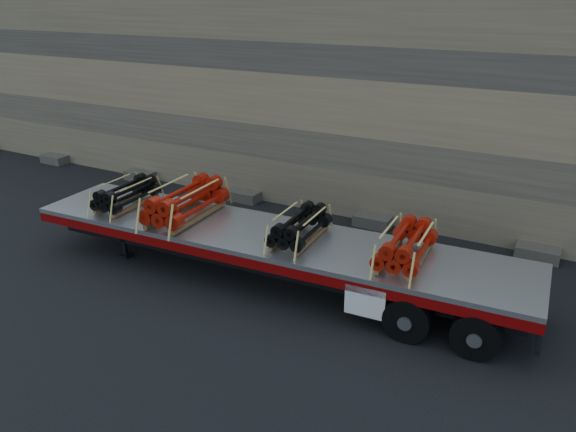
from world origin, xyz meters
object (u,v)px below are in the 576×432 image
at_px(trailer, 267,257).
at_px(bundle_front, 126,195).
at_px(bundle_midfront, 186,202).
at_px(bundle_midrear, 300,227).
at_px(bundle_rear, 406,246).

height_order(trailer, bundle_front, bundle_front).
bearing_deg(bundle_midfront, bundle_midrear, 0.00).
bearing_deg(bundle_midrear, trailer, -180.00).
bearing_deg(bundle_front, trailer, 0.00).
distance_m(bundle_midfront, bundle_midrear, 3.43).
height_order(bundle_midfront, bundle_midrear, bundle_midfront).
distance_m(bundle_front, bundle_midfront, 2.08).
height_order(trailer, bundle_midfront, bundle_midfront).
height_order(bundle_midrear, bundle_rear, bundle_rear).
xyz_separation_m(bundle_front, bundle_midrear, (5.50, 0.28, -0.00)).
height_order(bundle_front, bundle_midrear, bundle_front).
bearing_deg(bundle_midfront, trailer, 0.00).
xyz_separation_m(trailer, bundle_rear, (3.60, 0.19, 1.04)).
bearing_deg(bundle_midrear, bundle_rear, 0.00).
relative_size(bundle_front, bundle_midrear, 1.00).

